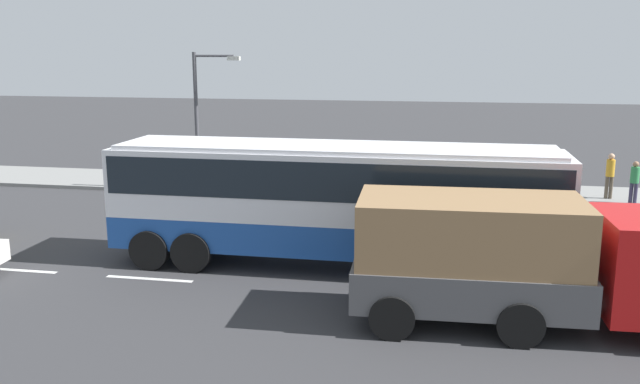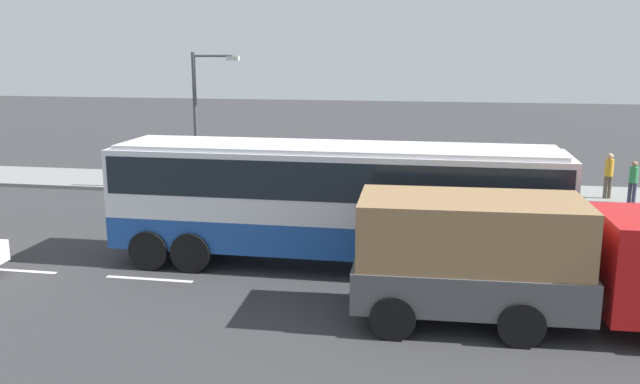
{
  "view_description": "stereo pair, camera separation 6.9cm",
  "coord_description": "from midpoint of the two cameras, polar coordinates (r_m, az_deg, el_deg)",
  "views": [
    {
      "loc": [
        1.23,
        -18.22,
        5.92
      ],
      "look_at": [
        -1.99,
        -0.86,
        2.13
      ],
      "focal_mm": 37.44,
      "sensor_mm": 36.0,
      "label": 1
    },
    {
      "loc": [
        1.16,
        -18.24,
        5.92
      ],
      "look_at": [
        -1.99,
        -0.86,
        2.13
      ],
      "focal_mm": 37.44,
      "sensor_mm": 36.0,
      "label": 2
    }
  ],
  "objects": [
    {
      "name": "ground_plane",
      "position": [
        19.2,
        6.23,
        -5.91
      ],
      "size": [
        120.0,
        120.0,
        0.0
      ],
      "primitive_type": "plane",
      "color": "#333335"
    },
    {
      "name": "cargo_truck",
      "position": [
        15.07,
        16.69,
        -5.32
      ],
      "size": [
        7.45,
        2.89,
        2.79
      ],
      "rotation": [
        0.0,
        0.0,
        0.04
      ],
      "color": "red",
      "rests_on": "ground_plane"
    },
    {
      "name": "pedestrian_at_crossing",
      "position": [
        28.49,
        23.4,
        1.56
      ],
      "size": [
        0.32,
        0.32,
        1.79
      ],
      "rotation": [
        0.0,
        0.0,
        4.65
      ],
      "color": "brown",
      "rests_on": "sidewalk_curb"
    },
    {
      "name": "pedestrian_near_curb",
      "position": [
        27.93,
        25.14,
        0.99
      ],
      "size": [
        0.32,
        0.32,
        1.63
      ],
      "rotation": [
        0.0,
        0.0,
        1.07
      ],
      "color": "#38334C",
      "rests_on": "sidewalk_curb"
    },
    {
      "name": "lane_centreline",
      "position": [
        17.63,
        -9.54,
        -7.67
      ],
      "size": [
        26.8,
        0.16,
        0.01
      ],
      "color": "white",
      "rests_on": "ground_plane"
    },
    {
      "name": "sidewalk_curb",
      "position": [
        28.39,
        7.63,
        0.13
      ],
      "size": [
        80.0,
        4.0,
        0.15
      ],
      "primitive_type": "cube",
      "color": "gray",
      "rests_on": "ground_plane"
    },
    {
      "name": "street_lamp",
      "position": [
        27.97,
        -10.21,
        6.96
      ],
      "size": [
        2.0,
        0.24,
        5.66
      ],
      "color": "#47474C",
      "rests_on": "sidewalk_curb"
    },
    {
      "name": "coach_bus",
      "position": [
        18.17,
        1.09,
        0.0
      ],
      "size": [
        12.25,
        2.71,
        3.4
      ],
      "rotation": [
        0.0,
        0.0,
        0.0
      ],
      "color": "#1E4C9E",
      "rests_on": "ground_plane"
    }
  ]
}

